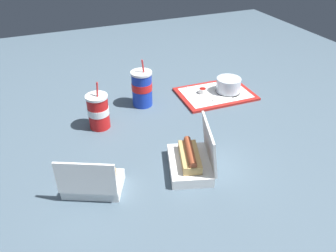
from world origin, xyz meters
name	(u,v)px	position (x,y,z in m)	size (l,w,h in m)	color
ground_plane	(156,136)	(0.00, 0.00, 0.00)	(3.20, 3.20, 0.00)	#4C6070
food_tray	(215,94)	(0.41, 0.23, 0.01)	(0.38, 0.27, 0.01)	red
cake_container	(228,86)	(0.47, 0.21, 0.05)	(0.13, 0.13, 0.08)	black
ketchup_cup	(203,91)	(0.35, 0.25, 0.03)	(0.04, 0.04, 0.02)	white
napkin_stack	(219,95)	(0.41, 0.19, 0.02)	(0.10, 0.10, 0.00)	white
plastic_fork	(197,88)	(0.35, 0.31, 0.02)	(0.11, 0.01, 0.01)	white
clamshell_hotdog_front	(192,160)	(0.05, -0.24, 0.04)	(0.21, 0.24, 0.18)	white
clamshell_hotdog_right	(93,181)	(-0.31, -0.22, 0.04)	(0.23, 0.20, 0.16)	white
soda_cup_left	(142,88)	(0.03, 0.27, 0.09)	(0.10, 0.10, 0.23)	#1938B7
soda_cup_back	(98,111)	(-0.20, 0.16, 0.08)	(0.09, 0.09, 0.21)	red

